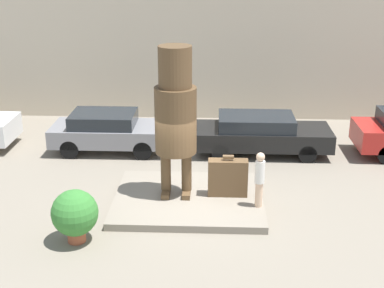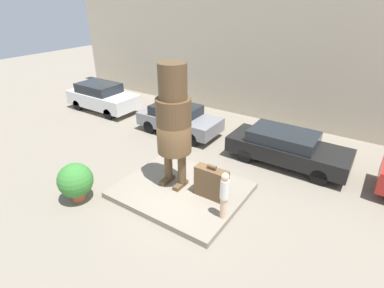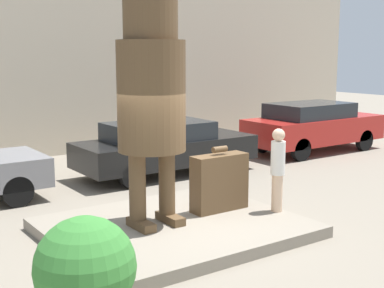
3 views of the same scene
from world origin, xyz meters
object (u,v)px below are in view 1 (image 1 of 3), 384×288
at_px(statue_figure, 176,111).
at_px(planter_pot, 75,214).
at_px(parked_car_black, 261,133).
at_px(tourist, 260,177).
at_px(parked_car_grey, 108,130).
at_px(giant_suitcase, 228,177).

relative_size(statue_figure, planter_pot, 3.12).
bearing_deg(parked_car_black, tourist, -95.00).
bearing_deg(parked_car_black, parked_car_grey, 179.67).
bearing_deg(statue_figure, parked_car_black, 55.28).
relative_size(tourist, parked_car_black, 0.33).
xyz_separation_m(statue_figure, planter_pot, (-2.33, -2.41, -1.95)).
xyz_separation_m(statue_figure, parked_car_black, (2.72, 3.92, -1.96)).
relative_size(giant_suitcase, parked_car_black, 0.26).
xyz_separation_m(giant_suitcase, tourist, (0.84, -0.69, 0.32)).
bearing_deg(statue_figure, parked_car_grey, 124.47).
bearing_deg(planter_pot, tourist, 20.40).
height_order(giant_suitcase, planter_pot, giant_suitcase).
distance_m(tourist, parked_car_black, 4.64).
bearing_deg(planter_pot, parked_car_grey, 93.45).
xyz_separation_m(tourist, parked_car_black, (0.40, 4.61, -0.32)).
xyz_separation_m(tourist, parked_car_grey, (-5.03, 4.64, -0.30)).
distance_m(giant_suitcase, tourist, 1.13).
height_order(parked_car_grey, planter_pot, parked_car_grey).
xyz_separation_m(tourist, planter_pot, (-4.65, -1.73, -0.30)).
xyz_separation_m(giant_suitcase, parked_car_grey, (-4.19, 3.95, 0.02)).
relative_size(statue_figure, giant_suitcase, 3.48).
relative_size(statue_figure, parked_car_black, 0.90).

